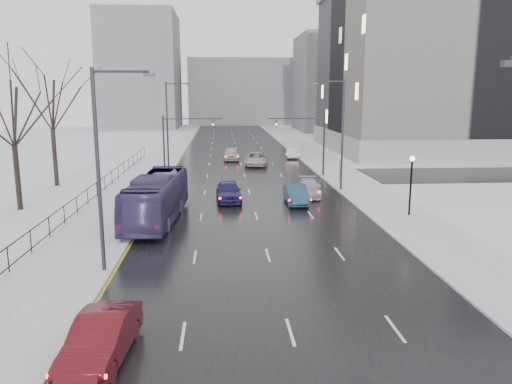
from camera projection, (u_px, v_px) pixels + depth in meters
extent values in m
cube|color=black|center=(240.00, 162.00, 64.63)|extent=(16.00, 150.00, 0.04)
cube|color=black|center=(245.00, 177.00, 52.89)|extent=(130.00, 10.00, 0.04)
cube|color=silver|center=(159.00, 162.00, 63.89)|extent=(5.00, 150.00, 0.16)
cube|color=silver|center=(320.00, 161.00, 65.34)|extent=(5.00, 150.00, 0.16)
cube|color=white|center=(83.00, 163.00, 63.24)|extent=(14.00, 150.00, 0.12)
cube|color=black|center=(68.00, 203.00, 34.11)|extent=(0.04, 70.00, 0.05)
cube|color=black|center=(69.00, 217.00, 34.31)|extent=(0.04, 70.00, 0.05)
cylinder|color=black|center=(69.00, 212.00, 34.23)|extent=(0.06, 0.06, 1.30)
cube|color=#2D2D33|center=(511.00, 64.00, 14.23)|extent=(0.50, 0.25, 0.18)
cylinder|color=#2D2D33|center=(342.00, 136.00, 44.67)|extent=(0.20, 0.20, 10.00)
cylinder|color=#2D2D33|center=(330.00, 81.00, 43.64)|extent=(2.60, 0.12, 0.12)
cube|color=#2D2D33|center=(315.00, 83.00, 43.58)|extent=(0.50, 0.25, 0.18)
cylinder|color=#2D2D33|center=(98.00, 174.00, 23.94)|extent=(0.20, 0.20, 10.00)
cylinder|color=#2D2D33|center=(120.00, 71.00, 23.09)|extent=(2.60, 0.12, 0.12)
cube|color=#2D2D33|center=(149.00, 75.00, 23.21)|extent=(0.50, 0.25, 0.18)
cylinder|color=#2D2D33|center=(167.00, 128.00, 55.25)|extent=(0.20, 0.20, 10.00)
cylinder|color=#2D2D33|center=(178.00, 84.00, 54.40)|extent=(2.60, 0.12, 0.12)
cube|color=#2D2D33|center=(190.00, 85.00, 54.52)|extent=(0.50, 0.25, 0.18)
cylinder|color=black|center=(411.00, 188.00, 35.62)|extent=(0.14, 0.14, 4.00)
sphere|color=#FFE5B2|center=(412.00, 159.00, 35.21)|extent=(0.36, 0.36, 0.36)
cylinder|color=#2D2D33|center=(324.00, 146.00, 52.84)|extent=(0.20, 0.20, 6.50)
cylinder|color=#2D2D33|center=(296.00, 118.00, 52.05)|extent=(6.00, 0.12, 0.12)
imported|color=#2D2D33|center=(276.00, 124.00, 52.03)|extent=(0.15, 0.18, 0.90)
sphere|color=#19FF33|center=(276.00, 124.00, 51.88)|extent=(0.16, 0.16, 0.16)
cylinder|color=#2D2D33|center=(164.00, 148.00, 51.68)|extent=(0.20, 0.20, 6.50)
cylinder|color=#2D2D33|center=(192.00, 119.00, 51.31)|extent=(6.00, 0.12, 0.12)
imported|color=#2D2D33|center=(213.00, 124.00, 51.57)|extent=(0.15, 0.18, 0.90)
sphere|color=#19FF33|center=(213.00, 125.00, 51.42)|extent=(0.16, 0.16, 0.16)
cylinder|color=#2D2D33|center=(340.00, 169.00, 49.34)|extent=(0.06, 0.06, 2.50)
cylinder|color=white|center=(340.00, 157.00, 49.12)|extent=(0.60, 0.03, 0.60)
torus|color=#B20C0C|center=(340.00, 157.00, 49.12)|extent=(0.58, 0.06, 0.58)
cube|color=gray|center=(465.00, 72.00, 76.44)|extent=(40.00, 30.00, 24.00)
cube|color=gray|center=(459.00, 140.00, 78.50)|extent=(40.60, 30.60, 3.00)
cube|color=slate|center=(349.00, 83.00, 118.22)|extent=(24.00, 20.00, 22.00)
cube|color=slate|center=(141.00, 72.00, 123.95)|extent=(18.00, 22.00, 28.00)
cube|color=slate|center=(243.00, 92.00, 141.40)|extent=(30.00, 18.00, 18.00)
imported|color=#520E16|center=(101.00, 339.00, 16.53)|extent=(2.07, 4.87, 1.56)
imported|color=#3F3466|center=(157.00, 198.00, 34.66)|extent=(3.56, 11.81, 3.24)
imported|color=#1C1A50|center=(229.00, 191.00, 41.01)|extent=(2.18, 5.01, 1.68)
imported|color=navy|center=(296.00, 194.00, 40.09)|extent=(1.60, 4.58, 1.51)
imported|color=#A8A8AC|center=(256.00, 159.00, 61.30)|extent=(3.29, 6.00, 1.59)
imported|color=#B0AFB3|center=(309.00, 188.00, 43.14)|extent=(2.65, 5.17, 1.44)
imported|color=#B4B5B9|center=(231.00, 154.00, 66.22)|extent=(2.07, 4.98, 1.69)
imported|color=silver|center=(292.00, 153.00, 68.30)|extent=(1.86, 4.42, 1.42)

